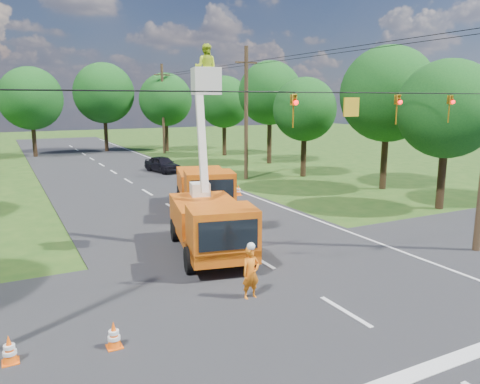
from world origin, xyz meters
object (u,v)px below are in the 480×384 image
second_truck (204,188)px  tree_far_b (104,93)px  tree_far_c (166,100)px  tree_far_a (31,99)px  traffic_cone_6 (238,190)px  tree_right_e (224,102)px  tree_right_b (388,94)px  tree_right_a (447,109)px  traffic_cone_2 (243,220)px  pole_right_mid (246,113)px  ground_worker (251,273)px  tree_right_c (305,110)px  traffic_cone_4 (9,350)px  distant_car (163,164)px  pole_right_far (163,108)px  traffic_cone_3 (114,335)px  bucket_truck (210,213)px  traffic_cone_1 (241,234)px  tree_right_d (270,93)px

second_truck → tree_far_b: bearing=103.4°
tree_far_c → tree_far_a: bearing=176.1°
traffic_cone_6 → tree_right_e: tree_right_e is taller
second_truck → tree_right_b: size_ratio=0.74×
traffic_cone_6 → tree_right_a: bearing=-44.5°
traffic_cone_2 → pole_right_mid: pole_right_mid is taller
ground_worker → tree_far_b: 45.52m
tree_right_b → tree_right_c: 7.31m
traffic_cone_4 → tree_far_c: 46.57m
tree_far_c → tree_right_a: bearing=-83.7°
tree_right_b → tree_far_c: size_ratio=1.05×
second_truck → distant_car: bearing=96.9°
second_truck → tree_right_e: size_ratio=0.82×
pole_right_far → tree_right_b: (6.50, -28.00, 1.33)m
traffic_cone_3 → tree_right_e: tree_right_e is taller
bucket_truck → traffic_cone_4: bearing=-133.1°
distant_car → pole_right_far: size_ratio=0.40×
distant_car → tree_right_e: bearing=27.8°
traffic_cone_1 → tree_far_b: (2.49, 39.51, 6.45)m
pole_right_mid → tree_right_a: (5.00, -14.00, 0.46)m
traffic_cone_4 → traffic_cone_6: (13.67, 14.89, 0.00)m
pole_right_mid → tree_far_c: pole_right_mid is taller
traffic_cone_4 → pole_right_mid: pole_right_mid is taller
pole_right_mid → traffic_cone_6: bearing=-122.3°
tree_far_b → distant_car: bearing=-87.6°
tree_right_e → tree_far_b: tree_far_b is taller
second_truck → tree_right_e: 26.81m
tree_right_c → tree_far_a: 30.13m
pole_right_far → tree_far_b: size_ratio=0.97×
traffic_cone_4 → tree_right_e: size_ratio=0.08×
tree_far_a → tree_right_b: bearing=-57.2°
traffic_cone_4 → tree_right_a: 23.72m
traffic_cone_1 → tree_right_a: bearing=2.3°
tree_right_c → tree_right_d: (1.60, 8.00, 1.37)m
tree_right_b → tree_right_e: 23.04m
pole_right_far → tree_right_a: 34.37m
tree_right_c → bucket_truck: bearing=-135.3°
ground_worker → tree_right_e: tree_right_e is taller
tree_right_b → tree_far_c: 30.50m
bucket_truck → tree_far_b: 40.95m
bucket_truck → tree_right_a: 15.39m
pole_right_far → tree_right_c: (4.70, -21.00, 0.21)m
traffic_cone_6 → tree_right_c: bearing=29.1°
ground_worker → traffic_cone_3: size_ratio=2.35×
distant_car → tree_right_d: (11.01, 0.76, 5.99)m
pole_right_mid → traffic_cone_4: bearing=-130.1°
traffic_cone_3 → tree_far_c: 46.11m
pole_right_mid → tree_right_b: bearing=-50.9°
traffic_cone_4 → pole_right_mid: bearing=49.9°
second_truck → tree_right_a: size_ratio=0.86×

